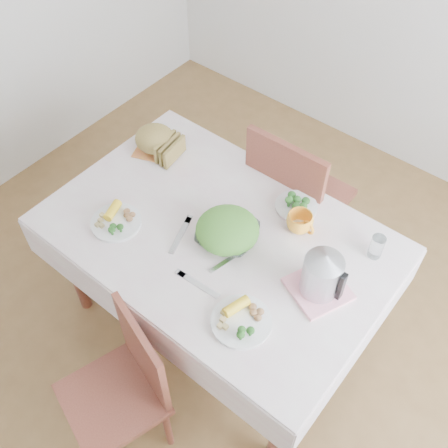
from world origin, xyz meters
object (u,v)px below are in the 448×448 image
Objects in this scene: dining_table at (218,282)px; dinner_plate_left at (116,222)px; dinner_plate_right at (241,322)px; salad_bowl at (227,235)px; yellow_mug at (300,222)px; chair_far at (300,199)px; electric_kettle at (322,273)px; chair_near at (110,394)px.

dinner_plate_left reaches higher than dining_table.
dinner_plate_left and dinner_plate_right have the same top height.
salad_bowl reaches higher than dining_table.
salad_bowl is at bearing -130.55° from yellow_mug.
salad_bowl is 1.14× the size of dinner_plate_left.
electric_kettle is (0.46, -0.62, 0.42)m from chair_far.
salad_bowl is at bearing -172.24° from electric_kettle.
dining_table is at bearing 32.51° from dinner_plate_left.
salad_bowl is 0.50m from dinner_plate_left.
dinner_plate_left is at bearing 176.67° from dinner_plate_right.
dinner_plate_left is at bearing -143.03° from yellow_mug.
electric_kettle reaches higher than yellow_mug.
dinner_plate_right is 0.36m from electric_kettle.
dinner_plate_right is (0.35, -0.29, 0.40)m from dining_table.
chair_near is 0.99m from electric_kettle.
chair_far is 4.40× the size of dinner_plate_left.
dinner_plate_right is 2.02× the size of yellow_mug.
electric_kettle is (0.50, 0.03, 0.51)m from dining_table.
salad_bowl reaches higher than dinner_plate_left.
chair_far reaches higher than dinner_plate_left.
dinner_plate_right is 1.09× the size of electric_kettle.
yellow_mug reaches higher than dinner_plate_right.
electric_kettle is at bearing 3.57° from salad_bowl.
yellow_mug reaches higher than salad_bowl.
salad_bowl is at bearing 136.12° from dinner_plate_right.
chair_near is 3.88× the size of electric_kettle.
yellow_mug is at bearing 42.61° from dining_table.
chair_near is 3.56× the size of dinner_plate_right.
dinner_plate_right is at bearing -43.88° from salad_bowl.
chair_near is (0.04, -0.74, 0.09)m from dining_table.
dining_table is 5.90× the size of dinner_plate_right.
chair_far is 0.87m from electric_kettle.
salad_bowl reaches higher than dinner_plate_right.
dinner_plate_right is (0.31, 0.46, 0.31)m from chair_near.
electric_kettle is at bearing 64.73° from dinner_plate_right.
dinner_plate_left is at bearing -147.49° from dining_table.
chair_near reaches higher than yellow_mug.
dining_table is 0.71m from electric_kettle.
chair_near is at bearing -91.07° from salad_bowl.
electric_kettle reaches higher than dinner_plate_right.
yellow_mug is (-0.09, 0.53, 0.04)m from dinner_plate_right.
dinner_plate_left is at bearing 63.82° from chair_far.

